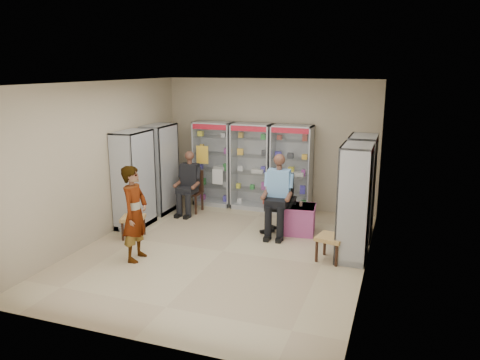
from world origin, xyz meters
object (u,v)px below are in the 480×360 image
(cabinet_back_left, at_px, (214,164))
(woven_stool_a, at_px, (330,248))
(wooden_chair, at_px, (192,192))
(standing_man, at_px, (135,213))
(cabinet_back_mid, at_px, (251,166))
(woven_stool_b, at_px, (134,227))
(cabinet_right_near, at_px, (354,203))
(cabinet_right_far, at_px, (361,187))
(seated_shopkeeper, at_px, (279,196))
(cabinet_left_far, at_px, (160,169))
(cabinet_left_near, at_px, (134,179))
(cabinet_back_right, at_px, (291,169))
(pink_trunk, at_px, (299,219))
(office_chair, at_px, (279,204))

(cabinet_back_left, bearing_deg, woven_stool_a, -37.92)
(wooden_chair, relative_size, standing_man, 0.57)
(cabinet_back_left, xyz_separation_m, cabinet_back_mid, (0.95, 0.00, 0.00))
(wooden_chair, distance_m, woven_stool_b, 1.97)
(cabinet_right_near, bearing_deg, cabinet_back_left, 57.72)
(woven_stool_a, distance_m, standing_man, 3.40)
(cabinet_right_far, height_order, seated_shopkeeper, cabinet_right_far)
(cabinet_left_far, distance_m, cabinet_left_near, 1.10)
(cabinet_back_mid, bearing_deg, cabinet_right_far, -23.65)
(cabinet_back_right, bearing_deg, cabinet_right_near, -53.84)
(cabinet_right_near, height_order, woven_stool_a, cabinet_right_near)
(cabinet_right_far, relative_size, pink_trunk, 3.38)
(cabinet_back_right, xyz_separation_m, pink_trunk, (0.50, -1.33, -0.71))
(standing_man, bearing_deg, woven_stool_a, -75.57)
(cabinet_back_right, distance_m, woven_stool_a, 2.92)
(cabinet_back_left, bearing_deg, wooden_chair, -108.90)
(cabinet_back_mid, distance_m, woven_stool_a, 3.45)
(woven_stool_b, bearing_deg, standing_man, -55.21)
(cabinet_right_near, xyz_separation_m, cabinet_left_near, (-4.46, 0.20, 0.00))
(wooden_chair, height_order, standing_man, standing_man)
(cabinet_back_right, bearing_deg, office_chair, -86.01)
(cabinet_right_near, xyz_separation_m, seated_shopkeeper, (-1.53, 0.78, -0.24))
(woven_stool_a, height_order, woven_stool_b, woven_stool_a)
(seated_shopkeeper, bearing_deg, cabinet_right_far, 8.55)
(cabinet_back_right, relative_size, office_chair, 1.68)
(cabinet_back_mid, relative_size, cabinet_back_right, 1.00)
(cabinet_right_near, bearing_deg, office_chair, 61.44)
(cabinet_left_near, bearing_deg, woven_stool_b, 27.93)
(woven_stool_a, bearing_deg, seated_shopkeeper, 138.95)
(cabinet_right_far, bearing_deg, woven_stool_b, 110.24)
(office_chair, relative_size, standing_man, 0.72)
(cabinet_back_mid, bearing_deg, cabinet_left_near, -132.80)
(wooden_chair, xyz_separation_m, pink_trunk, (2.65, -0.60, -0.18))
(cabinet_right_near, bearing_deg, woven_stool_b, 95.84)
(cabinet_back_right, height_order, standing_man, cabinet_back_right)
(cabinet_back_right, relative_size, woven_stool_a, 4.50)
(seated_shopkeeper, bearing_deg, cabinet_left_far, 166.92)
(cabinet_left_near, relative_size, office_chair, 1.68)
(cabinet_right_far, xyz_separation_m, cabinet_left_far, (-4.46, 0.20, 0.00))
(cabinet_right_far, distance_m, woven_stool_b, 4.47)
(cabinet_back_left, xyz_separation_m, cabinet_left_far, (-0.93, -0.93, 0.00))
(cabinet_back_right, height_order, seated_shopkeeper, cabinet_back_right)
(cabinet_back_mid, relative_size, seated_shopkeeper, 1.32)
(pink_trunk, xyz_separation_m, woven_stool_b, (-3.00, -1.32, -0.07))
(wooden_chair, relative_size, seated_shopkeeper, 0.62)
(cabinet_right_near, height_order, office_chair, cabinet_right_near)
(cabinet_back_mid, relative_size, standing_man, 1.21)
(cabinet_right_far, bearing_deg, standing_man, 124.59)
(pink_trunk, bearing_deg, cabinet_right_far, 9.94)
(standing_man, bearing_deg, seated_shopkeeper, -47.15)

